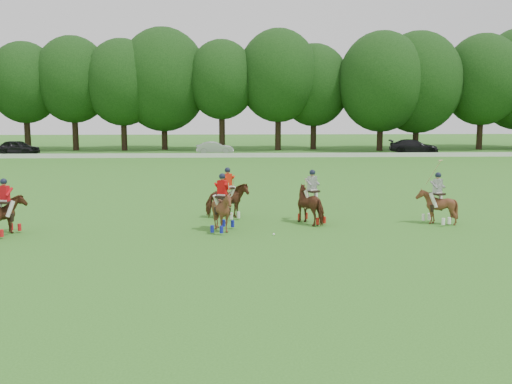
{
  "coord_description": "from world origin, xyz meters",
  "views": [
    {
      "loc": [
        1.14,
        -19.76,
        4.92
      ],
      "look_at": [
        2.14,
        4.2,
        1.4
      ],
      "focal_mm": 40.0,
      "sensor_mm": 36.0,
      "label": 1
    }
  ],
  "objects_px": {
    "polo_red_b": "(228,200)",
    "polo_ball": "(274,234)",
    "car_mid": "(215,148)",
    "polo_red_c": "(222,211)",
    "car_right": "(414,146)",
    "polo_red_a": "(6,215)",
    "car_left": "(18,147)",
    "polo_stripe_a": "(312,204)",
    "polo_stripe_b": "(437,206)"
  },
  "relations": [
    {
      "from": "car_right",
      "to": "polo_stripe_a",
      "type": "xyz_separation_m",
      "value": [
        -16.66,
        -38.21,
        0.07
      ]
    },
    {
      "from": "car_left",
      "to": "car_mid",
      "type": "relative_size",
      "value": 1.14
    },
    {
      "from": "polo_stripe_b",
      "to": "polo_red_a",
      "type": "bearing_deg",
      "value": -175.11
    },
    {
      "from": "car_left",
      "to": "polo_red_c",
      "type": "height_order",
      "value": "polo_red_c"
    },
    {
      "from": "polo_red_a",
      "to": "polo_red_c",
      "type": "bearing_deg",
      "value": 2.38
    },
    {
      "from": "polo_red_b",
      "to": "polo_red_c",
      "type": "xyz_separation_m",
      "value": [
        -0.19,
        -2.81,
        0.03
      ]
    },
    {
      "from": "car_mid",
      "to": "polo_stripe_b",
      "type": "xyz_separation_m",
      "value": [
        10.65,
        -38.56,
        0.13
      ]
    },
    {
      "from": "car_right",
      "to": "polo_stripe_a",
      "type": "height_order",
      "value": "polo_stripe_a"
    },
    {
      "from": "polo_red_a",
      "to": "polo_ball",
      "type": "bearing_deg",
      "value": -2.41
    },
    {
      "from": "car_right",
      "to": "polo_red_c",
      "type": "relative_size",
      "value": 2.25
    },
    {
      "from": "polo_stripe_a",
      "to": "polo_red_c",
      "type": "bearing_deg",
      "value": -158.5
    },
    {
      "from": "polo_red_c",
      "to": "polo_stripe_b",
      "type": "xyz_separation_m",
      "value": [
        9.15,
        1.15,
        -0.06
      ]
    },
    {
      "from": "car_mid",
      "to": "polo_stripe_a",
      "type": "relative_size",
      "value": 1.74
    },
    {
      "from": "polo_red_c",
      "to": "polo_stripe_a",
      "type": "distance_m",
      "value": 4.11
    },
    {
      "from": "polo_stripe_a",
      "to": "polo_red_b",
      "type": "bearing_deg",
      "value": 160.2
    },
    {
      "from": "car_mid",
      "to": "polo_red_a",
      "type": "relative_size",
      "value": 1.81
    },
    {
      "from": "polo_red_c",
      "to": "polo_ball",
      "type": "relative_size",
      "value": 26.25
    },
    {
      "from": "polo_stripe_a",
      "to": "polo_ball",
      "type": "bearing_deg",
      "value": -128.27
    },
    {
      "from": "polo_red_a",
      "to": "polo_stripe_b",
      "type": "distance_m",
      "value": 17.65
    },
    {
      "from": "polo_red_b",
      "to": "polo_ball",
      "type": "height_order",
      "value": "polo_red_b"
    },
    {
      "from": "car_mid",
      "to": "car_right",
      "type": "bearing_deg",
      "value": -94.83
    },
    {
      "from": "car_right",
      "to": "polo_red_a",
      "type": "distance_m",
      "value": 49.41
    },
    {
      "from": "polo_red_b",
      "to": "car_mid",
      "type": "bearing_deg",
      "value": 92.62
    },
    {
      "from": "car_mid",
      "to": "polo_red_c",
      "type": "relative_size",
      "value": 1.72
    },
    {
      "from": "car_left",
      "to": "car_mid",
      "type": "bearing_deg",
      "value": -77.44
    },
    {
      "from": "polo_red_a",
      "to": "polo_ball",
      "type": "height_order",
      "value": "polo_red_a"
    },
    {
      "from": "car_right",
      "to": "polo_red_b",
      "type": "bearing_deg",
      "value": 160.33
    },
    {
      "from": "polo_red_b",
      "to": "polo_red_c",
      "type": "distance_m",
      "value": 2.82
    },
    {
      "from": "car_left",
      "to": "polo_ball",
      "type": "height_order",
      "value": "car_left"
    },
    {
      "from": "car_left",
      "to": "polo_ball",
      "type": "relative_size",
      "value": 51.3
    },
    {
      "from": "polo_red_c",
      "to": "polo_stripe_b",
      "type": "distance_m",
      "value": 9.23
    },
    {
      "from": "car_mid",
      "to": "polo_ball",
      "type": "relative_size",
      "value": 45.03
    },
    {
      "from": "polo_ball",
      "to": "car_left",
      "type": "bearing_deg",
      "value": 121.32
    },
    {
      "from": "polo_ball",
      "to": "polo_red_c",
      "type": "bearing_deg",
      "value": 158.55
    },
    {
      "from": "polo_stripe_a",
      "to": "polo_red_a",
      "type": "bearing_deg",
      "value": -171.39
    },
    {
      "from": "car_right",
      "to": "polo_red_b",
      "type": "height_order",
      "value": "polo_red_b"
    },
    {
      "from": "polo_stripe_a",
      "to": "polo_ball",
      "type": "relative_size",
      "value": 25.89
    },
    {
      "from": "polo_red_a",
      "to": "polo_red_b",
      "type": "relative_size",
      "value": 0.97
    },
    {
      "from": "polo_red_a",
      "to": "polo_ball",
      "type": "distance_m",
      "value": 10.48
    },
    {
      "from": "polo_red_a",
      "to": "polo_red_c",
      "type": "relative_size",
      "value": 0.95
    },
    {
      "from": "polo_red_a",
      "to": "polo_red_b",
      "type": "height_order",
      "value": "polo_red_b"
    },
    {
      "from": "car_mid",
      "to": "polo_stripe_b",
      "type": "relative_size",
      "value": 1.46
    },
    {
      "from": "polo_stripe_a",
      "to": "car_right",
      "type": "bearing_deg",
      "value": 66.44
    },
    {
      "from": "polo_red_c",
      "to": "polo_ball",
      "type": "bearing_deg",
      "value": -21.45
    },
    {
      "from": "car_left",
      "to": "polo_red_b",
      "type": "bearing_deg",
      "value": -135.7
    },
    {
      "from": "polo_red_c",
      "to": "polo_ball",
      "type": "distance_m",
      "value": 2.31
    },
    {
      "from": "polo_red_c",
      "to": "polo_stripe_b",
      "type": "height_order",
      "value": "polo_stripe_b"
    },
    {
      "from": "car_left",
      "to": "polo_red_a",
      "type": "relative_size",
      "value": 2.06
    },
    {
      "from": "car_mid",
      "to": "polo_red_c",
      "type": "bearing_deg",
      "value": 177.33
    },
    {
      "from": "polo_red_c",
      "to": "car_left",
      "type": "bearing_deg",
      "value": 119.68
    }
  ]
}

